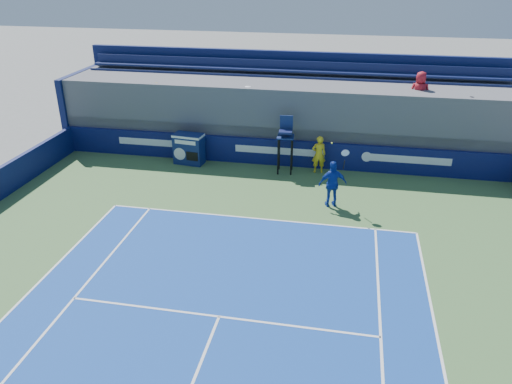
% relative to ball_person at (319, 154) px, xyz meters
% --- Properties ---
extents(ball_person, '(0.66, 0.49, 1.65)m').
position_rel_ball_person_xyz_m(ball_person, '(0.00, 0.00, 0.00)').
color(ball_person, yellow).
rests_on(ball_person, apron).
extents(back_hoarding, '(20.40, 0.21, 1.20)m').
position_rel_ball_person_xyz_m(back_hoarding, '(-1.77, 0.51, -0.24)').
color(back_hoarding, '#0D134A').
rests_on(back_hoarding, ground).
extents(match_clock, '(1.40, 0.87, 1.40)m').
position_rel_ball_person_xyz_m(match_clock, '(-5.81, -0.04, -0.09)').
color(match_clock, navy).
rests_on(match_clock, ground).
extents(umpire_chair, '(0.74, 0.74, 2.48)m').
position_rel_ball_person_xyz_m(umpire_chair, '(-1.42, -0.23, 0.69)').
color(umpire_chair, black).
rests_on(umpire_chair, ground).
extents(tennis_player, '(1.13, 0.71, 2.57)m').
position_rel_ball_person_xyz_m(tennis_player, '(0.75, -3.16, 0.07)').
color(tennis_player, '#13329C').
rests_on(tennis_player, apron).
extents(stadium_seating, '(21.00, 4.05, 4.40)m').
position_rel_ball_person_xyz_m(stadium_seating, '(-1.76, 2.56, 1.00)').
color(stadium_seating, '#56565B').
rests_on(stadium_seating, ground).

